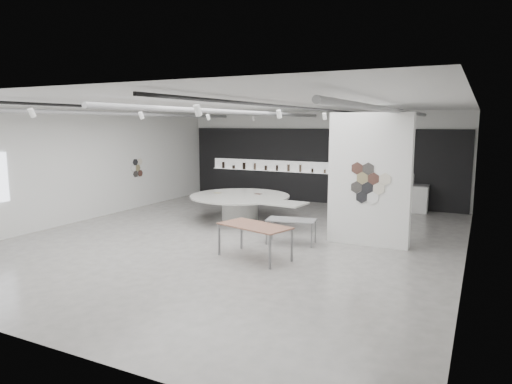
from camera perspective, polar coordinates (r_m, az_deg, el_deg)
The scene contains 7 objects.
room at distance 13.02m, azimuth -2.60°, elevation 3.11°, with size 12.02×14.02×3.82m.
back_wall_display at distance 19.40m, azimuth 7.48°, elevation 3.25°, with size 11.80×0.27×3.10m.
partition_column at distance 12.71m, azimuth 13.99°, elevation 1.49°, with size 2.20×0.38×3.60m.
display_island at distance 15.69m, azimuth -1.84°, elevation -1.51°, with size 4.54×3.77×0.88m.
sample_table_wood at distance 11.22m, azimuth -0.18°, elevation -4.47°, with size 1.97×1.35×0.84m.
sample_table_stone at distance 12.66m, azimuth 4.43°, elevation -3.69°, with size 1.42×0.87×0.69m.
kitchen_counter at distance 18.23m, azimuth 17.92°, elevation -0.67°, with size 1.83×0.76×1.43m.
Camera 1 is at (6.23, -11.32, 3.30)m, focal length 32.00 mm.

